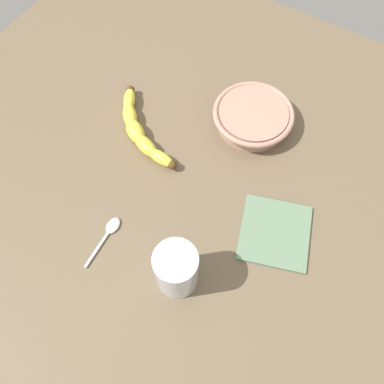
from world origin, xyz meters
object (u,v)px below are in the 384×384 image
smoothie_glass (177,270)px  ceramic_bowl (253,117)px  banana (140,130)px  teaspoon (111,228)px

smoothie_glass → ceramic_bowl: (37.88, 4.45, -3.13)cm
banana → smoothie_glass: (-22.75, -23.98, 3.98)cm
ceramic_bowl → banana: bearing=127.8°
ceramic_bowl → teaspoon: bearing=162.2°
smoothie_glass → ceramic_bowl: bearing=6.7°
banana → smoothie_glass: size_ratio=1.80×
teaspoon → banana: bearing=17.0°
smoothie_glass → banana: bearing=46.5°
ceramic_bowl → teaspoon: (-36.44, 11.71, -2.21)cm
banana → ceramic_bowl: 24.72cm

